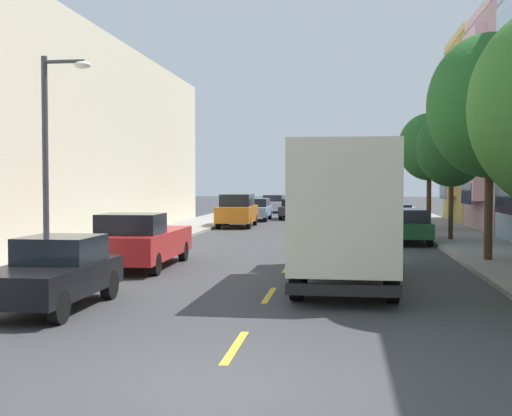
{
  "coord_description": "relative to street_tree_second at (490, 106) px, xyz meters",
  "views": [
    {
      "loc": [
        1.73,
        -8.63,
        2.68
      ],
      "look_at": [
        -2.96,
        27.25,
        1.24
      ],
      "focal_mm": 47.15,
      "sensor_mm": 36.0,
      "label": 1
    }
  ],
  "objects": [
    {
      "name": "parked_wagon_sky",
      "position": [
        -10.63,
        23.1,
        -4.31
      ],
      "size": [
        1.89,
        4.73,
        1.5
      ],
      "color": "#7A9EC6",
      "rests_on": "ground_plane"
    },
    {
      "name": "sidewalk_right",
      "position": [
        0.7,
        14.07,
        -5.04
      ],
      "size": [
        3.2,
        120.0,
        0.14
      ],
      "primitive_type": "cube",
      "color": "gray",
      "rests_on": "ground_plane"
    },
    {
      "name": "street_tree_second",
      "position": [
        0.0,
        0.0,
        0.0
      ],
      "size": [
        4.02,
        4.02,
        7.32
      ],
      "color": "#47331E",
      "rests_on": "sidewalk_right"
    },
    {
      "name": "lane_centerline_dashes",
      "position": [
        -6.4,
        10.57,
        -5.11
      ],
      "size": [
        0.14,
        47.2,
        0.01
      ],
      "color": "yellow",
      "rests_on": "ground_plane"
    },
    {
      "name": "moving_charcoal_sedan",
      "position": [
        -8.2,
        25.17,
        -4.36
      ],
      "size": [
        1.8,
        4.5,
        1.43
      ],
      "color": "#333338",
      "rests_on": "ground_plane"
    },
    {
      "name": "street_tree_farthest",
      "position": [
        0.0,
        15.4,
        -0.55
      ],
      "size": [
        3.4,
        3.4,
        6.3
      ],
      "color": "#47331E",
      "rests_on": "sidewalk_right"
    },
    {
      "name": "parked_hatchback_black",
      "position": [
        -10.72,
        -9.17,
        -4.36
      ],
      "size": [
        1.77,
        4.01,
        1.5
      ],
      "color": "black",
      "rests_on": "ground_plane"
    },
    {
      "name": "sidewalk_left",
      "position": [
        -13.5,
        14.07,
        -5.04
      ],
      "size": [
        3.2,
        120.0,
        0.14
      ],
      "primitive_type": "cube",
      "color": "gray",
      "rests_on": "ground_plane"
    },
    {
      "name": "parked_suv_orange",
      "position": [
        -10.86,
        16.33,
        -4.13
      ],
      "size": [
        2.04,
        4.84,
        1.93
      ],
      "color": "orange",
      "rests_on": "ground_plane"
    },
    {
      "name": "street_lamp",
      "position": [
        -12.33,
        -5.65,
        -1.54
      ],
      "size": [
        1.35,
        0.28,
        5.83
      ],
      "color": "#38383D",
      "rests_on": "sidewalk_left"
    },
    {
      "name": "delivery_box_truck",
      "position": [
        -4.6,
        -4.93,
        -3.1
      ],
      "size": [
        2.53,
        8.19,
        3.59
      ],
      "color": "beige",
      "rests_on": "ground_plane"
    },
    {
      "name": "parked_pickup_burgundy",
      "position": [
        -1.97,
        21.28,
        -4.29
      ],
      "size": [
        2.03,
        5.31,
        1.73
      ],
      "color": "maroon",
      "rests_on": "ground_plane"
    },
    {
      "name": "parked_wagon_teal",
      "position": [
        -2.1,
        13.01,
        -4.31
      ],
      "size": [
        1.83,
        4.7,
        1.5
      ],
      "color": "#195B60",
      "rests_on": "ground_plane"
    },
    {
      "name": "parked_suv_navy",
      "position": [
        -2.08,
        37.86,
        -4.13
      ],
      "size": [
        1.99,
        4.82,
        1.93
      ],
      "color": "navy",
      "rests_on": "ground_plane"
    },
    {
      "name": "parked_wagon_forest",
      "position": [
        -1.95,
        7.16,
        -4.31
      ],
      "size": [
        1.82,
        4.7,
        1.5
      ],
      "color": "#194C28",
      "rests_on": "ground_plane"
    },
    {
      "name": "ground_plane",
      "position": [
        -6.4,
        16.07,
        -5.11
      ],
      "size": [
        160.0,
        160.0,
        0.0
      ],
      "primitive_type": "plane",
      "color": "#38383A"
    },
    {
      "name": "parked_pickup_red",
      "position": [
        -10.89,
        -2.48,
        -4.29
      ],
      "size": [
        2.08,
        5.33,
        1.73
      ],
      "color": "#AD1E1E",
      "rests_on": "ground_plane"
    },
    {
      "name": "parked_wagon_silver",
      "position": [
        -10.69,
        35.36,
        -4.31
      ],
      "size": [
        1.87,
        4.72,
        1.5
      ],
      "color": "#B2B5BA",
      "rests_on": "ground_plane"
    },
    {
      "name": "street_tree_third",
      "position": [
        0.0,
        7.7,
        -0.96
      ],
      "size": [
        3.05,
        3.05,
        5.74
      ],
      "color": "#47331E",
      "rests_on": "sidewalk_right"
    }
  ]
}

